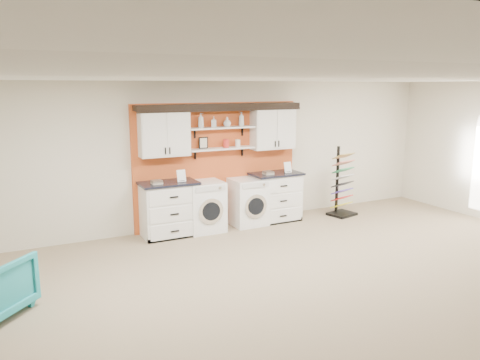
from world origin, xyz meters
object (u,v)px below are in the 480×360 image
washer (204,206)px  dryer (248,202)px  base_cabinet_right (275,197)px  base_cabinet_left (169,209)px  sample_rack (342,193)px

washer → dryer: 0.93m
washer → dryer: washer is taller
base_cabinet_right → washer: base_cabinet_right is taller
dryer → base_cabinet_left: bearing=179.9°
base_cabinet_left → sample_rack: bearing=-4.5°
base_cabinet_right → dryer: base_cabinet_right is taller
base_cabinet_left → dryer: size_ratio=1.12×
sample_rack → dryer: bearing=159.5°
base_cabinet_left → base_cabinet_right: 2.26m
washer → sample_rack: 3.04m
dryer → sample_rack: bearing=-7.9°
base_cabinet_left → dryer: (1.62, -0.00, -0.04)m
base_cabinet_left → washer: (0.69, -0.00, -0.03)m
base_cabinet_left → dryer: 1.62m
sample_rack → washer: bearing=161.9°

